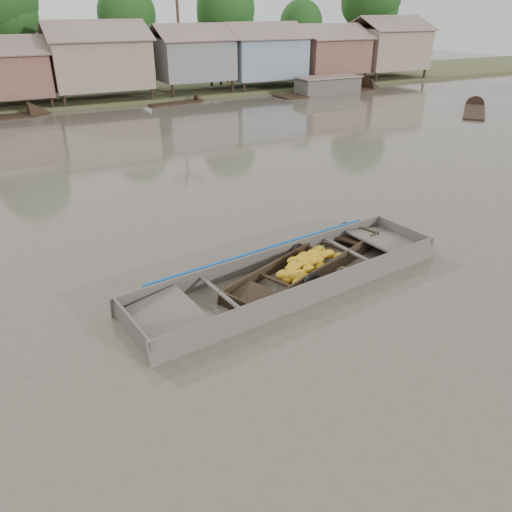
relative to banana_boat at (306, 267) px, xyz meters
name	(u,v)px	position (x,y,z in m)	size (l,w,h in m)	color
ground	(272,300)	(-1.48, -0.82, -0.15)	(120.00, 120.00, 0.00)	#534D40
riverbank	(98,53)	(1.55, 31.04, 2.92)	(120.00, 12.47, 10.22)	#384723
banana_boat	(306,267)	(0.00, 0.00, 0.00)	(5.52, 3.19, 0.75)	black
viewer_boat	(290,280)	(-0.66, -0.29, -0.07)	(8.64, 3.21, 0.68)	#413C37
distant_boats	(263,98)	(11.38, 23.50, 0.06)	(46.07, 15.48, 1.38)	black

